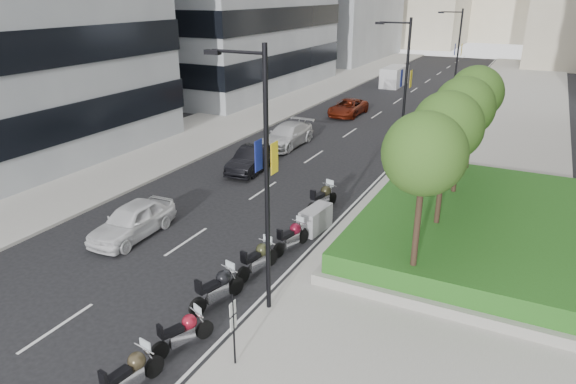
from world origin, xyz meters
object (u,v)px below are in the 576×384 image
Objects in this scene: motorcycle_6 at (323,198)px; car_d at (348,107)px; motorcycle_3 at (258,259)px; delivery_van at (394,77)px; parking_sign at (234,326)px; car_b at (252,159)px; motorcycle_2 at (218,288)px; motorcycle_5 at (316,219)px; motorcycle_0 at (130,374)px; car_c at (287,135)px; lamp_post_0 at (262,172)px; motorcycle_4 at (292,237)px; car_a at (132,220)px; lamp_post_1 at (403,88)px; motorcycle_1 at (183,332)px; lamp_post_2 at (456,56)px.

motorcycle_6 is 21.65m from car_d.
delivery_van reaches higher than motorcycle_3.
parking_sign is 17.83m from car_b.
motorcycle_5 is (0.67, 7.03, -0.08)m from motorcycle_2.
motorcycle_5 is (0.40, 11.71, -0.05)m from motorcycle_0.
motorcycle_0 is at bearing -72.43° from car_c.
lamp_post_0 is 4.74m from parking_sign.
parking_sign reaches higher than car_d.
motorcycle_4 is 7.27m from car_a.
car_c is at bearing 169.61° from lamp_post_1.
delivery_van is at bearing 30.23° from motorcycle_1.
car_a reaches higher than motorcycle_2.
delivery_van is (-0.51, 16.57, 0.32)m from car_d.
motorcycle_0 is 0.98× the size of motorcycle_3.
delivery_van reaches higher than car_b.
parking_sign is 9.74m from motorcycle_5.
parking_sign is at bearing -153.73° from motorcycle_4.
lamp_post_2 is 28.80m from motorcycle_5.
motorcycle_4 is at bearing 14.38° from car_a.
motorcycle_0 is 18.94m from car_b.
lamp_post_1 and lamp_post_2 have the same top height.
delivery_van is at bearing 16.92° from motorcycle_0.
lamp_post_0 is 1.00× the size of lamp_post_1.
lamp_post_2 is 3.73× the size of motorcycle_2.
motorcycle_1 is 22.67m from car_c.
car_a is at bearing 97.84° from motorcycle_3.
motorcycle_1 is at bearing -175.68° from motorcycle_5.
lamp_post_1 reaches higher than motorcycle_1.
car_c reaches higher than motorcycle_5.
motorcycle_0 is at bearing -161.64° from motorcycle_2.
motorcycle_5 is 0.38× the size of delivery_van.
car_d is at bearing 19.76° from motorcycle_0.
motorcycle_6 is at bearing -53.69° from car_c.
lamp_post_0 is 4.72m from motorcycle_2.
motorcycle_4 is (0.30, 2.37, -0.03)m from motorcycle_3.
motorcycle_1 is 16.95m from car_b.
motorcycle_0 is (-1.35, -40.14, -4.44)m from lamp_post_2.
motorcycle_6 is (-0.19, 6.91, 0.02)m from motorcycle_3.
lamp_post_2 is 18.97m from car_c.
motorcycle_2 is 7.06m from motorcycle_5.
lamp_post_1 is at bearing -90.00° from lamp_post_2.
car_a is at bearing -103.93° from lamp_post_2.
parking_sign is 1.05× the size of motorcycle_3.
motorcycle_5 is 14.11m from car_c.
car_b is 0.89× the size of car_d.
parking_sign is 12.19m from motorcycle_6.
lamp_post_0 is 9.46m from car_a.
lamp_post_1 reaches higher than car_b.
lamp_post_2 is (0.00, 18.00, 0.00)m from lamp_post_1.
car_c is (-7.00, 16.50, 0.15)m from motorcycle_3.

